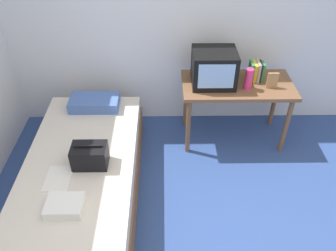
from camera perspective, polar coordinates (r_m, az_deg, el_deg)
wall_back at (r=3.76m, az=3.18°, el=18.17°), size 5.20×0.10×2.60m
bed at (r=3.34m, az=-13.81°, el=-8.11°), size 1.00×2.00×0.47m
desk at (r=3.72m, az=11.39°, el=5.68°), size 1.16×0.60×0.72m
tv at (r=3.54m, az=7.65°, el=9.50°), size 0.44×0.39×0.36m
water_bottle at (r=3.55m, az=13.31°, el=7.54°), size 0.08×0.08×0.22m
book_row at (r=3.73m, az=14.49°, el=8.75°), size 0.14×0.17×0.21m
picture_frame at (r=3.64m, az=17.01°, el=7.21°), size 0.11×0.02×0.17m
pillow at (r=3.73m, az=-12.16°, el=3.74°), size 0.52×0.29×0.11m
handbag at (r=3.02m, az=-12.90°, el=-4.93°), size 0.30×0.20×0.22m
magazine at (r=3.03m, az=-17.82°, el=-8.40°), size 0.21×0.29×0.01m
remote_dark at (r=2.77m, az=-15.59°, el=-13.15°), size 0.04×0.16×0.02m
folded_towel at (r=2.77m, az=-16.84°, el=-12.66°), size 0.28×0.22×0.08m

